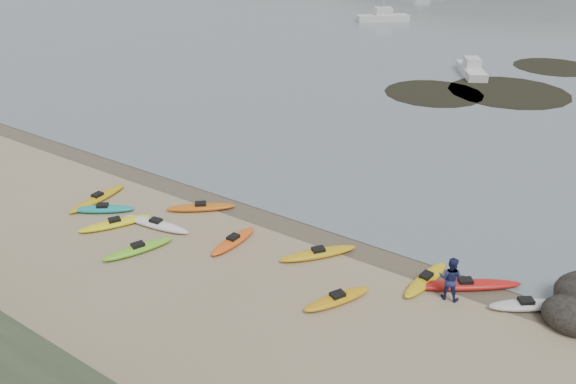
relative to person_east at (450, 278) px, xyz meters
The scene contains 5 objects.
ground 9.16m from the person_east, 168.53° to the left, with size 600.00×600.00×0.00m, color tan.
wet_sand 9.10m from the person_east, behind, with size 60.00×60.00×0.00m, color brown.
kayaks 9.17m from the person_east, behind, with size 23.03×8.94×0.34m.
person_east is the anchor object (origin of this frame).
kelp_mats 33.66m from the person_east, 101.94° to the left, with size 14.71×23.69×0.04m.
Camera 1 is at (13.89, -20.47, 13.74)m, focal length 35.00 mm.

